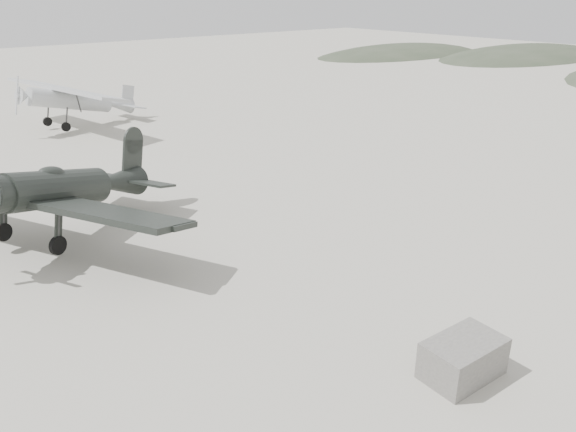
% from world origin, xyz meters
% --- Properties ---
extents(ground, '(160.00, 160.00, 0.00)m').
position_xyz_m(ground, '(0.00, 0.00, 0.00)').
color(ground, '#A09B8E').
rests_on(ground, ground).
extents(hill_east_north, '(36.00, 18.00, 6.00)m').
position_xyz_m(hill_east_north, '(60.00, 28.00, 0.00)').
color(hill_east_north, '#333D2C').
rests_on(hill_east_north, ground).
extents(hill_northeast, '(32.00, 16.00, 5.20)m').
position_xyz_m(hill_northeast, '(50.00, 40.00, 0.00)').
color(hill_northeast, '#333D2C').
rests_on(hill_northeast, ground).
extents(lowwing_monoplane, '(8.18, 10.36, 3.45)m').
position_xyz_m(lowwing_monoplane, '(-3.98, 9.20, 1.83)').
color(lowwing_monoplane, black).
rests_on(lowwing_monoplane, ground).
extents(highwing_monoplane, '(7.74, 10.84, 3.06)m').
position_xyz_m(highwing_monoplane, '(2.27, 25.30, 1.91)').
color(highwing_monoplane, '#9C9FA1').
rests_on(highwing_monoplane, ground).
extents(equipment_block, '(1.86, 1.23, 0.90)m').
position_xyz_m(equipment_block, '(0.12, -3.69, 0.45)').
color(equipment_block, '#5F5B58').
rests_on(equipment_block, ground).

